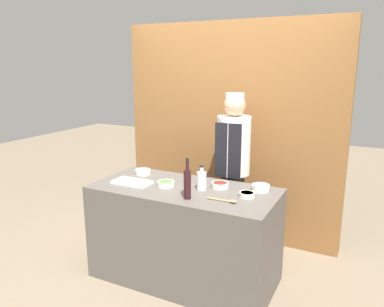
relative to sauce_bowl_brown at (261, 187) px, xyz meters
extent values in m
plane|color=#756651|center=(-0.63, -0.23, -0.91)|extent=(14.00, 14.00, 0.00)
cube|color=brown|center=(-0.63, 0.89, 0.29)|extent=(2.49, 0.18, 2.40)
cube|color=#514C47|center=(-0.63, -0.23, -0.47)|extent=(1.64, 0.78, 0.88)
cylinder|color=silver|center=(0.00, 0.00, 0.00)|extent=(0.15, 0.15, 0.06)
cylinder|color=brown|center=(0.00, 0.00, 0.02)|extent=(0.13, 0.13, 0.02)
cylinder|color=silver|center=(-0.05, -0.20, -0.01)|extent=(0.13, 0.13, 0.04)
cylinder|color=#703384|center=(-0.05, -0.20, 0.00)|extent=(0.11, 0.11, 0.01)
cylinder|color=silver|center=(-0.79, -0.26, -0.01)|extent=(0.16, 0.16, 0.05)
cylinder|color=green|center=(-0.79, -0.26, 0.01)|extent=(0.13, 0.13, 0.01)
cylinder|color=silver|center=(-1.19, -0.04, -0.01)|extent=(0.15, 0.15, 0.05)
cylinder|color=orange|center=(-1.19, -0.04, 0.01)|extent=(0.12, 0.12, 0.01)
cylinder|color=silver|center=(-0.35, -0.08, -0.01)|extent=(0.16, 0.16, 0.05)
cylinder|color=red|center=(-0.35, -0.08, 0.01)|extent=(0.13, 0.13, 0.01)
cube|color=white|center=(-1.12, -0.32, -0.02)|extent=(0.36, 0.19, 0.02)
cylinder|color=silver|center=(-0.47, -0.20, 0.05)|extent=(0.08, 0.08, 0.16)
cylinder|color=silver|center=(-0.47, -0.20, 0.15)|extent=(0.03, 0.03, 0.05)
cylinder|color=black|center=(-0.47, -0.20, 0.18)|extent=(0.04, 0.04, 0.01)
cylinder|color=black|center=(-0.48, -0.45, 0.09)|extent=(0.06, 0.06, 0.24)
cylinder|color=black|center=(-0.48, -0.45, 0.25)|extent=(0.02, 0.02, 0.07)
cylinder|color=black|center=(-0.48, -0.45, 0.30)|extent=(0.03, 0.03, 0.02)
cylinder|color=#B2844C|center=(-0.23, -0.38, -0.02)|extent=(0.21, 0.02, 0.02)
ellipsoid|color=#B2844C|center=(-0.11, -0.38, -0.02)|extent=(0.06, 0.04, 0.02)
cylinder|color=#28282D|center=(-0.43, 0.47, -0.48)|extent=(0.24, 0.24, 0.86)
cylinder|color=silver|center=(-0.43, 0.47, 0.24)|extent=(0.34, 0.34, 0.59)
cube|color=black|center=(-0.43, 0.31, 0.22)|extent=(0.27, 0.02, 0.54)
sphere|color=tan|center=(-0.43, 0.47, 0.64)|extent=(0.22, 0.22, 0.22)
cylinder|color=white|center=(-0.43, 0.47, 0.72)|extent=(0.18, 0.18, 0.08)
camera|label=1|loc=(0.85, -3.01, 1.03)|focal=35.00mm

